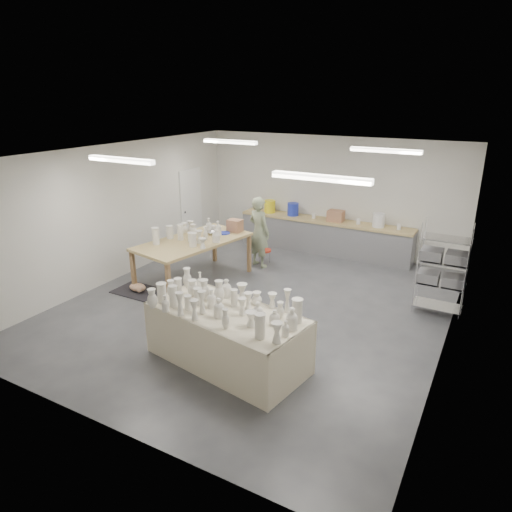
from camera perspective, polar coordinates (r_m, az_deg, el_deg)
The scene contains 9 objects.
room at distance 8.61m, azimuth -0.29°, elevation 6.60°, with size 8.00×8.02×3.00m.
back_counter at distance 12.14m, azimuth 8.41°, elevation 2.63°, with size 4.60×0.60×1.24m.
wire_shelf at distance 9.21m, azimuth 22.27°, elevation -1.43°, with size 0.88×0.48×1.80m.
drying_table at distance 7.18m, azimuth -3.69°, elevation -9.75°, with size 2.66×1.60×1.25m.
work_table at distance 10.16m, azimuth -7.41°, elevation 2.11°, with size 1.75×2.77×1.33m.
rug at distance 10.11m, azimuth -14.54°, elevation -4.26°, with size 1.00×0.70×0.02m, color black.
cat at distance 10.05m, azimuth -14.55°, elevation -3.82°, with size 0.43×0.34×0.17m.
potter at distance 10.96m, azimuth 0.39°, elevation 3.01°, with size 0.63×0.41×1.72m, color #98A580.
red_stool at distance 11.36m, azimuth 1.03°, elevation 0.62°, with size 0.40×0.40×0.33m.
Camera 1 is at (3.97, -7.24, 4.00)m, focal length 32.00 mm.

